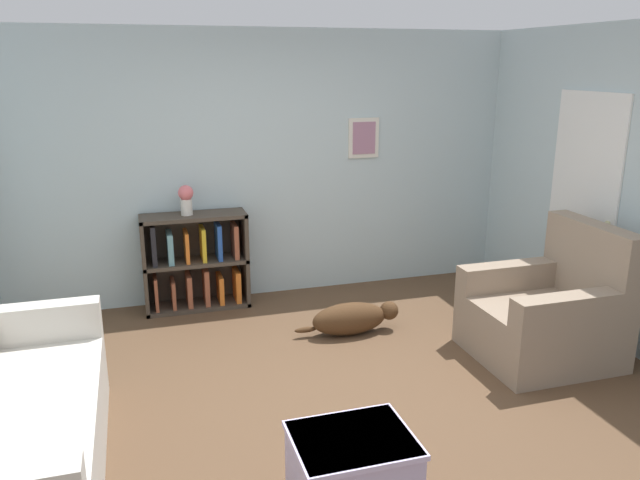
{
  "coord_description": "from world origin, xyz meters",
  "views": [
    {
      "loc": [
        -1.25,
        -3.73,
        2.28
      ],
      "look_at": [
        0.0,
        0.4,
        1.05
      ],
      "focal_mm": 35.0,
      "sensor_mm": 36.0,
      "label": 1
    }
  ],
  "objects_px": {
    "coffee_table": "(352,467)",
    "vase": "(186,198)",
    "bookshelf": "(196,263)",
    "dog": "(352,318)",
    "recliner_chair": "(549,314)",
    "couch": "(5,438)"
  },
  "relations": [
    {
      "from": "bookshelf",
      "to": "vase",
      "type": "height_order",
      "value": "vase"
    },
    {
      "from": "coffee_table",
      "to": "dog",
      "type": "relative_size",
      "value": 0.68
    },
    {
      "from": "bookshelf",
      "to": "dog",
      "type": "xyz_separation_m",
      "value": [
        1.22,
        -1.04,
        -0.3
      ]
    },
    {
      "from": "bookshelf",
      "to": "coffee_table",
      "type": "xyz_separation_m",
      "value": [
        0.49,
        -3.08,
        -0.23
      ]
    },
    {
      "from": "recliner_chair",
      "to": "dog",
      "type": "height_order",
      "value": "recliner_chair"
    },
    {
      "from": "couch",
      "to": "recliner_chair",
      "type": "bearing_deg",
      "value": 8.35
    },
    {
      "from": "dog",
      "to": "vase",
      "type": "xyz_separation_m",
      "value": [
        -1.27,
        1.02,
        0.93
      ]
    },
    {
      "from": "vase",
      "to": "dog",
      "type": "bearing_deg",
      "value": -38.67
    },
    {
      "from": "couch",
      "to": "recliner_chair",
      "type": "xyz_separation_m",
      "value": [
        3.86,
        0.57,
        0.03
      ]
    },
    {
      "from": "bookshelf",
      "to": "dog",
      "type": "height_order",
      "value": "bookshelf"
    },
    {
      "from": "coffee_table",
      "to": "dog",
      "type": "distance_m",
      "value": 2.17
    },
    {
      "from": "coffee_table",
      "to": "vase",
      "type": "xyz_separation_m",
      "value": [
        -0.55,
        3.06,
        0.87
      ]
    },
    {
      "from": "recliner_chair",
      "to": "bookshelf",
      "type": "bearing_deg",
      "value": 143.87
    },
    {
      "from": "coffee_table",
      "to": "dog",
      "type": "bearing_deg",
      "value": 70.32
    },
    {
      "from": "recliner_chair",
      "to": "dog",
      "type": "relative_size",
      "value": 1.15
    },
    {
      "from": "coffee_table",
      "to": "bookshelf",
      "type": "bearing_deg",
      "value": 99.0
    },
    {
      "from": "recliner_chair",
      "to": "vase",
      "type": "relative_size",
      "value": 3.85
    },
    {
      "from": "dog",
      "to": "bookshelf",
      "type": "bearing_deg",
      "value": 139.5
    },
    {
      "from": "couch",
      "to": "dog",
      "type": "bearing_deg",
      "value": 29.36
    },
    {
      "from": "recliner_chair",
      "to": "coffee_table",
      "type": "bearing_deg",
      "value": -150.11
    },
    {
      "from": "dog",
      "to": "vase",
      "type": "relative_size",
      "value": 3.36
    },
    {
      "from": "bookshelf",
      "to": "couch",
      "type": "bearing_deg",
      "value": -117.66
    }
  ]
}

